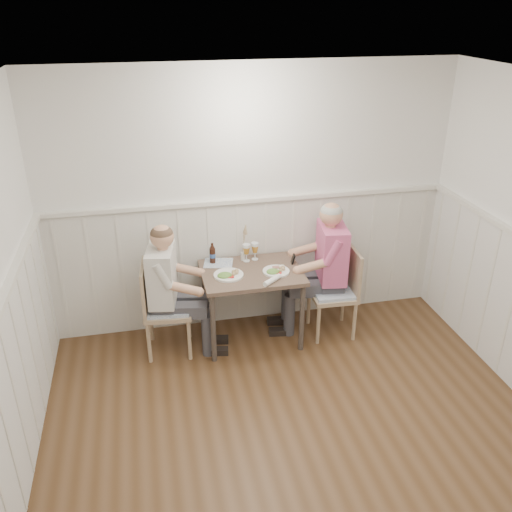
# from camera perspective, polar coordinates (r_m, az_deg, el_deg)

# --- Properties ---
(ground_plane) EXTENTS (4.50, 4.50, 0.00)m
(ground_plane) POSITION_cam_1_polar(r_m,az_deg,el_deg) (4.18, 6.40, -22.33)
(ground_plane) COLOR #4C311B
(room_shell) EXTENTS (4.04, 4.54, 2.60)m
(room_shell) POSITION_cam_1_polar(r_m,az_deg,el_deg) (3.22, 7.70, -3.89)
(room_shell) COLOR white
(room_shell) RESTS_ON ground
(wainscot) EXTENTS (4.00, 4.49, 1.34)m
(wainscot) POSITION_cam_1_polar(r_m,az_deg,el_deg) (4.21, 3.92, -9.23)
(wainscot) COLOR beige
(wainscot) RESTS_ON ground
(dining_table) EXTENTS (0.94, 0.70, 0.75)m
(dining_table) POSITION_cam_1_polar(r_m,az_deg,el_deg) (5.17, -0.47, -2.56)
(dining_table) COLOR brown
(dining_table) RESTS_ON ground
(chair_right) EXTENTS (0.45, 0.45, 0.91)m
(chair_right) POSITION_cam_1_polar(r_m,az_deg,el_deg) (5.41, 8.65, -3.41)
(chair_right) COLOR #9C7C63
(chair_right) RESTS_ON ground
(chair_left) EXTENTS (0.47, 0.47, 0.92)m
(chair_left) POSITION_cam_1_polar(r_m,az_deg,el_deg) (5.14, -9.93, -5.12)
(chair_left) COLOR #9C7C63
(chair_left) RESTS_ON ground
(man_in_pink) EXTENTS (0.68, 0.47, 1.38)m
(man_in_pink) POSITION_cam_1_polar(r_m,az_deg,el_deg) (5.41, 7.37, -2.24)
(man_in_pink) COLOR #3F3F47
(man_in_pink) RESTS_ON ground
(diner_cream) EXTENTS (0.66, 0.47, 1.32)m
(diner_cream) POSITION_cam_1_polar(r_m,az_deg,el_deg) (5.11, -9.22, -4.54)
(diner_cream) COLOR #3F3F47
(diner_cream) RESTS_ON ground
(plate_man) EXTENTS (0.25, 0.25, 0.06)m
(plate_man) POSITION_cam_1_polar(r_m,az_deg,el_deg) (5.09, 2.06, -1.53)
(plate_man) COLOR white
(plate_man) RESTS_ON dining_table
(plate_diner) EXTENTS (0.28, 0.28, 0.07)m
(plate_diner) POSITION_cam_1_polar(r_m,az_deg,el_deg) (5.02, -3.04, -1.95)
(plate_diner) COLOR white
(plate_diner) RESTS_ON dining_table
(beer_glass_a) EXTENTS (0.07, 0.07, 0.18)m
(beer_glass_a) POSITION_cam_1_polar(r_m,az_deg,el_deg) (5.29, -0.11, 0.80)
(beer_glass_a) COLOR silver
(beer_glass_a) RESTS_ON dining_table
(beer_glass_b) EXTENTS (0.07, 0.07, 0.18)m
(beer_glass_b) POSITION_cam_1_polar(r_m,az_deg,el_deg) (5.26, -1.02, 0.65)
(beer_glass_b) COLOR silver
(beer_glass_b) RESTS_ON dining_table
(beer_bottle) EXTENTS (0.06, 0.06, 0.21)m
(beer_bottle) POSITION_cam_1_polar(r_m,az_deg,el_deg) (5.25, -4.61, 0.19)
(beer_bottle) COLOR black
(beer_bottle) RESTS_ON dining_table
(rolled_napkin) EXTENTS (0.20, 0.17, 0.05)m
(rolled_napkin) POSITION_cam_1_polar(r_m,az_deg,el_deg) (4.91, 1.72, -2.56)
(rolled_napkin) COLOR white
(rolled_napkin) RESTS_ON dining_table
(grass_vase) EXTENTS (0.04, 0.04, 0.39)m
(grass_vase) POSITION_cam_1_polar(r_m,az_deg,el_deg) (5.26, -1.40, 1.28)
(grass_vase) COLOR silver
(grass_vase) RESTS_ON dining_table
(gingham_mat) EXTENTS (0.32, 0.28, 0.01)m
(gingham_mat) POSITION_cam_1_polar(r_m,az_deg,el_deg) (5.28, -3.98, -0.74)
(gingham_mat) COLOR #627FA9
(gingham_mat) RESTS_ON dining_table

